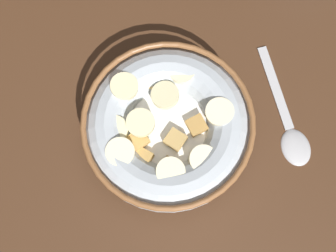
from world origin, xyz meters
TOP-DOWN VIEW (x-y plane):
  - ground_plane at (0.00, 0.00)cm, footprint 97.59×97.59cm
  - cereal_bowl at (-0.00, 0.01)cm, footprint 17.09×17.09cm
  - spoon at (-5.67, -11.72)cm, footprint 13.93×4.76cm

SIDE VIEW (x-z plane):
  - ground_plane at x=0.00cm, z-range -2.00..0.00cm
  - spoon at x=-5.67cm, z-range -0.06..0.74cm
  - cereal_bowl at x=0.00cm, z-range 0.09..5.01cm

